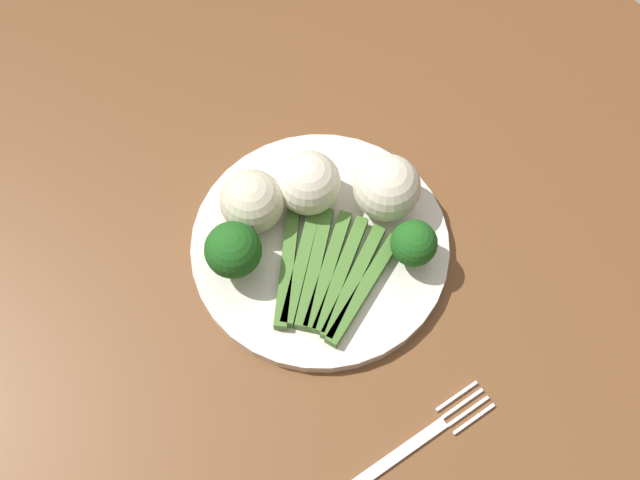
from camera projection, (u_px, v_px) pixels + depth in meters
The scene contains 10 objects.
ground_plane at pixel (357, 426), 1.40m from camera, with size 6.00×6.00×0.02m, color gray.
dining_table at pixel (386, 300), 0.80m from camera, with size 1.34×0.87×0.77m.
plate at pixel (320, 246), 0.70m from camera, with size 0.25×0.25×0.01m, color silver.
asparagus_bundle at pixel (327, 273), 0.67m from camera, with size 0.14×0.14×0.01m.
broccoli_front at pixel (233, 251), 0.65m from camera, with size 0.05×0.05×0.06m.
broccoli_front_left at pixel (414, 244), 0.66m from camera, with size 0.04×0.04×0.05m.
cauliflower_back at pixel (309, 183), 0.68m from camera, with size 0.06×0.06×0.06m, color silver.
cauliflower_near_center at pixel (387, 188), 0.68m from camera, with size 0.06×0.06×0.06m, color silver.
cauliflower_mid at pixel (252, 202), 0.67m from camera, with size 0.06×0.06×0.06m, color beige.
fork at pixel (413, 444), 0.62m from camera, with size 0.03×0.17×0.00m.
Camera 1 is at (0.18, -0.24, 1.41)m, focal length 40.85 mm.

